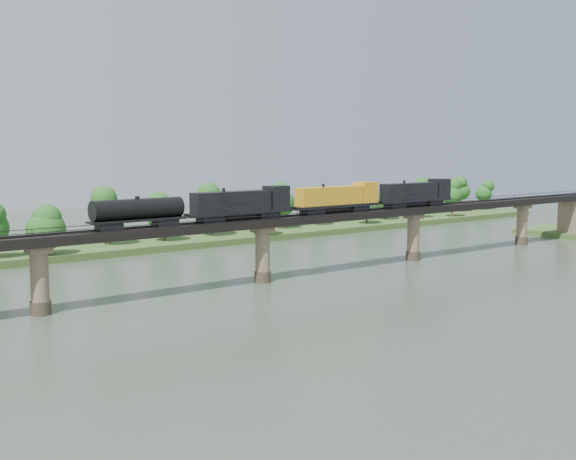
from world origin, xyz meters
TOP-DOWN VIEW (x-y plane):
  - ground at (0.00, 0.00)m, footprint 400.00×400.00m
  - far_bank at (0.00, 85.00)m, footprint 300.00×24.00m
  - bridge at (0.00, 30.00)m, footprint 236.00×30.00m
  - bridge_superstructure at (0.00, 30.00)m, footprint 220.00×4.90m
  - far_treeline at (-8.21, 80.52)m, footprint 289.06×17.54m
  - freight_train at (10.26, 30.00)m, footprint 82.61×3.22m

SIDE VIEW (x-z plane):
  - ground at x=0.00m, z-range 0.00..0.00m
  - far_bank at x=0.00m, z-range 0.00..1.60m
  - bridge at x=0.00m, z-range -0.29..11.21m
  - far_treeline at x=-8.21m, z-range 2.03..15.63m
  - bridge_superstructure at x=0.00m, z-range 11.42..12.17m
  - freight_train at x=10.26m, z-range 11.37..17.06m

